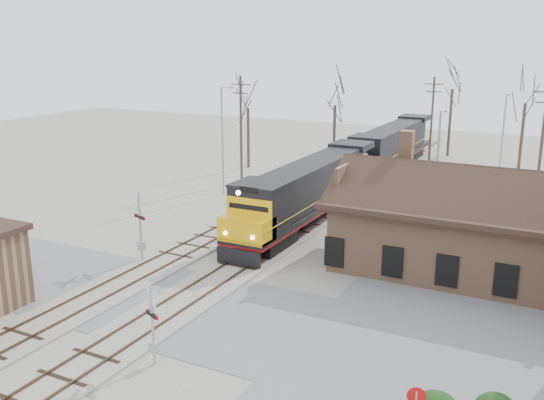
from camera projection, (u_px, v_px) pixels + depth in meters
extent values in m
plane|color=#A8A398|center=(178.00, 306.00, 31.39)|extent=(140.00, 140.00, 0.00)
cube|color=slate|center=(178.00, 305.00, 31.39)|extent=(60.00, 9.00, 0.03)
cube|color=#A8A398|center=(299.00, 227.00, 44.27)|extent=(3.40, 90.00, 0.12)
cube|color=#473323|center=(290.00, 225.00, 44.56)|extent=(0.08, 90.00, 0.14)
cube|color=#473323|center=(308.00, 227.00, 43.93)|extent=(0.08, 90.00, 0.14)
cube|color=#A8A398|center=(245.00, 219.00, 46.26)|extent=(3.40, 90.00, 0.12)
cube|color=#473323|center=(237.00, 217.00, 46.55)|extent=(0.08, 90.00, 0.14)
cube|color=#473323|center=(254.00, 219.00, 45.91)|extent=(0.08, 90.00, 0.14)
cube|color=#9A6E4F|center=(462.00, 237.00, 35.90)|extent=(14.00, 8.00, 4.00)
cube|color=black|center=(465.00, 203.00, 35.36)|extent=(15.20, 9.20, 0.30)
cube|color=black|center=(459.00, 195.00, 33.13)|extent=(15.00, 4.71, 2.66)
cube|color=black|center=(473.00, 179.00, 37.08)|extent=(15.00, 4.71, 2.66)
cube|color=#9A6E4F|center=(407.00, 148.00, 37.72)|extent=(0.80, 0.80, 2.20)
cube|color=black|center=(267.00, 240.00, 39.87)|extent=(2.63, 4.20, 1.05)
cube|color=black|center=(341.00, 194.00, 51.61)|extent=(2.63, 4.20, 1.05)
cube|color=black|center=(309.00, 203.00, 45.52)|extent=(3.15, 21.02, 0.37)
cube|color=maroon|center=(309.00, 206.00, 45.58)|extent=(3.17, 21.02, 0.13)
cube|color=black|center=(317.00, 179.00, 46.23)|extent=(2.73, 15.24, 2.94)
cube|color=black|center=(260.00, 207.00, 38.42)|extent=(3.15, 2.94, 2.94)
cube|color=#F7B60D|center=(247.00, 228.00, 37.11)|extent=(3.15, 1.89, 1.47)
cube|color=black|center=(239.00, 258.00, 36.62)|extent=(2.94, 0.25, 1.05)
cylinder|color=#FFF2CC|center=(238.00, 193.00, 35.64)|extent=(0.29, 0.10, 0.29)
cube|color=black|center=(371.00, 176.00, 58.37)|extent=(2.63, 4.20, 1.05)
cube|color=black|center=(408.00, 153.00, 70.12)|extent=(2.63, 4.20, 1.05)
cube|color=black|center=(391.00, 156.00, 64.03)|extent=(3.15, 21.02, 0.37)
cube|color=maroon|center=(391.00, 158.00, 64.09)|extent=(3.17, 21.02, 0.13)
cube|color=black|center=(396.00, 139.00, 64.74)|extent=(2.73, 15.24, 2.94)
cube|color=black|center=(368.00, 153.00, 56.92)|extent=(3.15, 2.94, 2.94)
cube|color=black|center=(362.00, 165.00, 55.62)|extent=(3.15, 1.89, 1.47)
cube|color=black|center=(357.00, 184.00, 55.12)|extent=(2.94, 0.25, 1.05)
cylinder|color=#A5A8AD|center=(153.00, 326.00, 25.30)|extent=(0.12, 0.12, 3.55)
cube|color=silver|center=(151.00, 299.00, 24.98)|extent=(0.86, 0.42, 0.93)
cube|color=silver|center=(151.00, 299.00, 24.98)|extent=(0.86, 0.42, 0.93)
cube|color=black|center=(152.00, 314.00, 25.16)|extent=(0.79, 0.46, 0.13)
cylinder|color=#B20C0C|center=(148.00, 311.00, 25.46)|extent=(0.23, 0.16, 0.21)
cylinder|color=#B20C0C|center=(157.00, 318.00, 24.86)|extent=(0.23, 0.16, 0.21)
cube|color=#A5A8AD|center=(154.00, 347.00, 25.55)|extent=(0.35, 0.27, 0.44)
cylinder|color=#A5A8AD|center=(140.00, 227.00, 37.24)|extent=(0.15, 0.15, 4.38)
cube|color=silver|center=(139.00, 203.00, 36.84)|extent=(1.08, 0.46, 1.15)
cube|color=silver|center=(139.00, 203.00, 36.84)|extent=(1.08, 0.46, 1.15)
cube|color=black|center=(140.00, 217.00, 37.07)|extent=(0.97, 0.50, 0.16)
cylinder|color=#B20C0C|center=(144.00, 219.00, 36.71)|extent=(0.27, 0.17, 0.26)
cylinder|color=#B20C0C|center=(136.00, 215.00, 37.43)|extent=(0.27, 0.17, 0.26)
cube|color=#A5A8AD|center=(141.00, 246.00, 37.55)|extent=(0.44, 0.33, 0.55)
cylinder|color=#B20C0C|center=(416.00, 396.00, 20.18)|extent=(0.63, 0.24, 0.65)
cylinder|color=#A5A8AD|center=(222.00, 142.00, 52.55)|extent=(0.18, 0.18, 9.48)
cylinder|color=#A5A8AD|center=(227.00, 87.00, 52.13)|extent=(0.12, 1.80, 0.12)
cube|color=#A5A8AD|center=(231.00, 88.00, 52.84)|extent=(0.25, 0.50, 0.12)
cylinder|color=#A5A8AD|center=(437.00, 166.00, 45.69)|extent=(0.18, 0.18, 8.27)
cylinder|color=#A5A8AD|center=(443.00, 111.00, 45.42)|extent=(0.12, 1.80, 0.12)
cube|color=#A5A8AD|center=(446.00, 111.00, 46.14)|extent=(0.25, 0.50, 0.12)
cylinder|color=#A5A8AD|center=(502.00, 143.00, 54.47)|extent=(0.18, 0.18, 8.72)
cylinder|color=#A5A8AD|center=(508.00, 94.00, 54.15)|extent=(0.12, 1.80, 0.12)
cube|color=#A5A8AD|center=(509.00, 95.00, 54.86)|extent=(0.25, 0.50, 0.12)
cylinder|color=#382D23|center=(241.00, 130.00, 57.23)|extent=(0.24, 0.24, 10.12)
cube|color=#382D23|center=(240.00, 84.00, 56.13)|extent=(2.00, 0.10, 0.10)
cube|color=#382D23|center=(241.00, 93.00, 56.34)|extent=(1.60, 0.10, 0.10)
cylinder|color=#382D23|center=(432.00, 121.00, 65.87)|extent=(0.24, 0.24, 9.52)
cube|color=#382D23|center=(434.00, 84.00, 64.85)|extent=(2.00, 0.10, 0.10)
cube|color=#382D23|center=(434.00, 92.00, 65.06)|extent=(1.60, 0.10, 0.10)
cylinder|color=#382D23|center=(541.00, 148.00, 47.63)|extent=(0.24, 0.24, 10.24)
cylinder|color=#382D23|center=(248.00, 138.00, 64.51)|extent=(0.32, 0.32, 6.36)
cylinder|color=#382D23|center=(334.00, 138.00, 63.34)|extent=(0.32, 0.32, 6.79)
cylinder|color=#382D23|center=(450.00, 123.00, 70.87)|extent=(0.32, 0.32, 7.82)
cylinder|color=#382D23|center=(522.00, 138.00, 62.37)|extent=(0.32, 0.32, 7.11)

